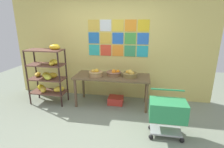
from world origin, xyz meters
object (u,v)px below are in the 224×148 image
(banana_shelf_unit, at_px, (48,73))
(fruit_basket_centre, at_px, (114,73))
(fruit_basket_back_right, at_px, (130,74))
(display_table, at_px, (112,79))
(shopping_cart, at_px, (167,112))
(produce_crate_under_table, at_px, (116,100))
(fruit_basket_right, at_px, (96,73))

(banana_shelf_unit, bearing_deg, fruit_basket_centre, 6.79)
(banana_shelf_unit, xyz_separation_m, fruit_basket_back_right, (1.95, 0.11, 0.03))
(display_table, relative_size, fruit_basket_centre, 5.10)
(banana_shelf_unit, distance_m, shopping_cart, 2.83)
(produce_crate_under_table, bearing_deg, fruit_basket_back_right, -16.04)
(fruit_basket_centre, distance_m, shopping_cart, 1.57)
(fruit_basket_back_right, bearing_deg, produce_crate_under_table, 163.96)
(banana_shelf_unit, distance_m, fruit_basket_back_right, 1.95)
(fruit_basket_centre, height_order, fruit_basket_back_right, fruit_basket_back_right)
(fruit_basket_right, distance_m, shopping_cart, 1.81)
(banana_shelf_unit, relative_size, display_table, 0.83)
(shopping_cart, bearing_deg, fruit_basket_centre, 146.44)
(banana_shelf_unit, height_order, display_table, banana_shelf_unit)
(fruit_basket_centre, xyz_separation_m, produce_crate_under_table, (0.04, 0.02, -0.71))
(fruit_basket_centre, bearing_deg, fruit_basket_back_right, -11.22)
(banana_shelf_unit, xyz_separation_m, fruit_basket_right, (1.16, 0.06, 0.03))
(display_table, distance_m, fruit_basket_back_right, 0.46)
(banana_shelf_unit, relative_size, fruit_basket_right, 4.37)
(display_table, bearing_deg, fruit_basket_right, -163.89)
(produce_crate_under_table, xyz_separation_m, shopping_cart, (1.06, -1.10, 0.38))
(fruit_basket_right, bearing_deg, fruit_basket_centre, 17.96)
(fruit_basket_centre, distance_m, fruit_basket_back_right, 0.39)
(banana_shelf_unit, distance_m, display_table, 1.54)
(fruit_basket_right, relative_size, produce_crate_under_table, 0.92)
(banana_shelf_unit, relative_size, fruit_basket_centre, 4.22)
(fruit_basket_centre, xyz_separation_m, fruit_basket_back_right, (0.38, -0.08, 0.01))
(fruit_basket_right, bearing_deg, banana_shelf_unit, -177.27)
(fruit_basket_back_right, relative_size, produce_crate_under_table, 0.94)
(produce_crate_under_table, distance_m, shopping_cart, 1.58)
(fruit_basket_back_right, xyz_separation_m, fruit_basket_right, (-0.79, -0.06, -0.00))
(banana_shelf_unit, xyz_separation_m, produce_crate_under_table, (1.61, 0.21, -0.69))
(display_table, distance_m, fruit_basket_centre, 0.15)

